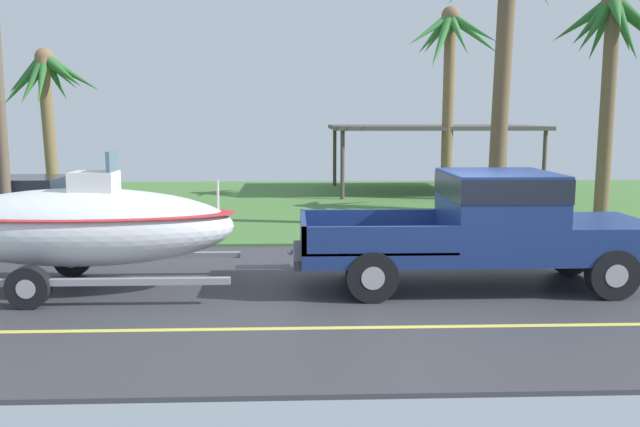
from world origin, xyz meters
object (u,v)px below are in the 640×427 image
at_px(pickup_truck_towing, 496,224).
at_px(parked_sedan_near, 19,206).
at_px(palm_tree_near_right, 502,8).
at_px(palm_tree_near_left, 46,87).
at_px(boat_on_trailer, 80,226).
at_px(palm_tree_far_left, 451,54).
at_px(palm_tree_mid, 612,44).
at_px(carport_awning, 432,129).

relative_size(pickup_truck_towing, parked_sedan_near, 1.33).
bearing_deg(palm_tree_near_right, parked_sedan_near, -179.59).
bearing_deg(pickup_truck_towing, parked_sedan_near, 151.39).
bearing_deg(palm_tree_near_left, boat_on_trailer, -68.70).
relative_size(palm_tree_near_left, palm_tree_far_left, 0.79).
height_order(palm_tree_near_left, palm_tree_near_right, palm_tree_near_right).
bearing_deg(palm_tree_mid, pickup_truck_towing, -124.89).
height_order(pickup_truck_towing, palm_tree_near_left, palm_tree_near_left).
height_order(palm_tree_mid, palm_tree_far_left, palm_tree_far_left).
bearing_deg(palm_tree_near_right, palm_tree_mid, 30.84).
distance_m(pickup_truck_towing, palm_tree_near_left, 16.68).
bearing_deg(pickup_truck_towing, palm_tree_mid, 55.11).
distance_m(boat_on_trailer, palm_tree_near_right, 11.00).
distance_m(carport_awning, palm_tree_near_right, 8.64).
bearing_deg(palm_tree_far_left, pickup_truck_towing, -98.91).
distance_m(pickup_truck_towing, carport_awning, 13.79).
relative_size(carport_awning, palm_tree_far_left, 1.15).
bearing_deg(boat_on_trailer, pickup_truck_towing, 0.00).
height_order(boat_on_trailer, parked_sedan_near, boat_on_trailer).
xyz_separation_m(boat_on_trailer, palm_tree_near_left, (-4.61, 11.83, 2.69)).
distance_m(parked_sedan_near, carport_awning, 14.34).
bearing_deg(palm_tree_near_right, pickup_truck_towing, -106.58).
xyz_separation_m(boat_on_trailer, carport_awning, (8.51, 13.62, 1.28)).
xyz_separation_m(palm_tree_near_left, palm_tree_near_right, (13.09, -6.30, 1.63)).
bearing_deg(boat_on_trailer, parked_sedan_near, 120.09).
xyz_separation_m(parked_sedan_near, palm_tree_mid, (15.42, 2.35, 4.12)).
height_order(parked_sedan_near, palm_tree_near_left, palm_tree_near_left).
bearing_deg(carport_awning, pickup_truck_towing, -97.02).
xyz_separation_m(boat_on_trailer, palm_tree_far_left, (8.61, 11.37, 3.75)).
xyz_separation_m(parked_sedan_near, palm_tree_near_left, (-1.45, 6.38, 3.09)).
relative_size(palm_tree_near_left, palm_tree_near_right, 0.70).
distance_m(boat_on_trailer, carport_awning, 16.11).
bearing_deg(parked_sedan_near, palm_tree_near_right, 0.41).
distance_m(parked_sedan_near, palm_tree_near_right, 12.55).
bearing_deg(boat_on_trailer, palm_tree_mid, 32.43).
height_order(palm_tree_near_left, palm_tree_mid, palm_tree_mid).
distance_m(parked_sedan_near, palm_tree_near_left, 7.24).
distance_m(pickup_truck_towing, palm_tree_far_left, 12.11).
height_order(parked_sedan_near, palm_tree_far_left, palm_tree_far_left).
xyz_separation_m(boat_on_trailer, palm_tree_mid, (12.27, 7.79, 3.72)).
bearing_deg(palm_tree_far_left, palm_tree_near_left, 178.03).
distance_m(pickup_truck_towing, palm_tree_mid, 10.21).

